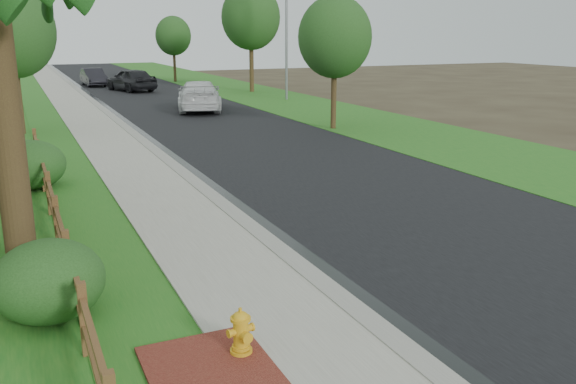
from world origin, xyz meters
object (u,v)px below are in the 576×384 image
white_suv (199,96)px  dark_car_mid (131,79)px  fire_hydrant (241,332)px  ranch_fence (52,204)px  streetlight (284,26)px

white_suv → dark_car_mid: size_ratio=1.15×
fire_hydrant → white_suv: (7.02, 26.01, 0.44)m
fire_hydrant → dark_car_mid: dark_car_mid is taller
ranch_fence → white_suv: 21.07m
white_suv → dark_car_mid: dark_car_mid is taller
fire_hydrant → streetlight: bearing=65.0°
ranch_fence → fire_hydrant: ranch_fence is taller
ranch_fence → white_suv: white_suv is taller
white_suv → ranch_fence: bearing=80.1°
fire_hydrant → streetlight: (13.55, 29.10, 4.20)m
white_suv → dark_car_mid: 13.12m
dark_car_mid → streetlight: size_ratio=0.61×
ranch_fence → fire_hydrant: size_ratio=25.71×
fire_hydrant → streetlight: 32.37m
ranch_fence → fire_hydrant: (1.90, -6.92, -0.22)m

